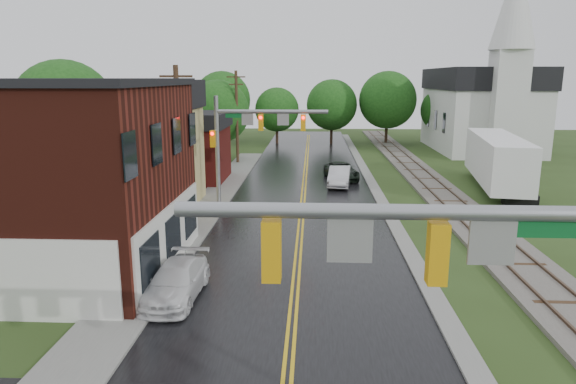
# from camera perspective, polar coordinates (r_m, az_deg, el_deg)

# --- Properties ---
(main_road) EXTENTS (10.00, 90.00, 0.02)m
(main_road) POSITION_cam_1_polar(r_m,az_deg,el_deg) (37.07, 1.72, -0.40)
(main_road) COLOR black
(main_road) RESTS_ON ground
(curb_right) EXTENTS (0.80, 70.00, 0.12)m
(curb_right) POSITION_cam_1_polar(r_m,az_deg,el_deg) (42.21, 9.20, 1.05)
(curb_right) COLOR gray
(curb_right) RESTS_ON ground
(sidewalk_left) EXTENTS (2.40, 50.00, 0.12)m
(sidewalk_left) POSITION_cam_1_polar(r_m,az_deg,el_deg) (32.93, -9.32, -2.23)
(sidewalk_left) COLOR gray
(sidewalk_left) RESTS_ON ground
(brick_building) EXTENTS (14.30, 10.30, 8.30)m
(brick_building) POSITION_cam_1_polar(r_m,az_deg,el_deg) (25.21, -28.67, 1.50)
(brick_building) COLOR #47170F
(brick_building) RESTS_ON ground
(yellow_house) EXTENTS (8.00, 7.00, 6.40)m
(yellow_house) POSITION_cam_1_polar(r_m,az_deg,el_deg) (34.54, -16.99, 3.50)
(yellow_house) COLOR tan
(yellow_house) RESTS_ON ground
(darkred_building) EXTENTS (7.00, 6.00, 4.40)m
(darkred_building) POSITION_cam_1_polar(r_m,az_deg,el_deg) (42.91, -11.64, 4.12)
(darkred_building) COLOR #3F0F0C
(darkred_building) RESTS_ON ground
(church) EXTENTS (10.40, 18.40, 20.00)m
(church) POSITION_cam_1_polar(r_m,az_deg,el_deg) (62.95, 21.00, 9.50)
(church) COLOR silver
(church) RESTS_ON ground
(railroad) EXTENTS (3.20, 80.00, 0.30)m
(railroad) POSITION_cam_1_polar(r_m,az_deg,el_deg) (42.96, 15.31, 1.10)
(railroad) COLOR #59544C
(railroad) RESTS_ON ground
(traffic_signal_near) EXTENTS (7.34, 0.30, 7.20)m
(traffic_signal_near) POSITION_cam_1_polar(r_m,az_deg,el_deg) (9.22, 20.68, -9.61)
(traffic_signal_near) COLOR gray
(traffic_signal_near) RESTS_ON ground
(traffic_signal_far) EXTENTS (7.34, 0.43, 7.20)m
(traffic_signal_far) POSITION_cam_1_polar(r_m,az_deg,el_deg) (33.54, -4.31, 6.82)
(traffic_signal_far) COLOR gray
(traffic_signal_far) RESTS_ON ground
(utility_pole_b) EXTENTS (1.80, 0.28, 9.00)m
(utility_pole_b) POSITION_cam_1_polar(r_m,az_deg,el_deg) (29.31, -12.01, 5.25)
(utility_pole_b) COLOR #382616
(utility_pole_b) RESTS_ON ground
(utility_pole_c) EXTENTS (1.80, 0.28, 9.00)m
(utility_pole_c) POSITION_cam_1_polar(r_m,az_deg,el_deg) (50.79, -5.71, 8.45)
(utility_pole_c) COLOR #382616
(utility_pole_c) RESTS_ON ground
(tree_left_b) EXTENTS (7.60, 7.60, 9.69)m
(tree_left_b) POSITION_cam_1_polar(r_m,az_deg,el_deg) (42.35, -23.35, 8.04)
(tree_left_b) COLOR black
(tree_left_b) RESTS_ON ground
(tree_left_c) EXTENTS (6.00, 6.00, 7.65)m
(tree_left_c) POSITION_cam_1_polar(r_m,az_deg,el_deg) (48.39, -14.78, 7.66)
(tree_left_c) COLOR black
(tree_left_c) RESTS_ON ground
(tree_left_e) EXTENTS (6.40, 6.40, 8.16)m
(tree_left_e) POSITION_cam_1_polar(r_m,az_deg,el_deg) (52.99, -7.63, 8.68)
(tree_left_e) COLOR black
(tree_left_e) RESTS_ON ground
(suv_dark) EXTENTS (2.99, 5.34, 1.41)m
(suv_dark) POSITION_cam_1_polar(r_m,az_deg,el_deg) (42.93, 5.94, 2.29)
(suv_dark) COLOR black
(suv_dark) RESTS_ON ground
(sedan_silver) EXTENTS (2.09, 4.74, 1.51)m
(sedan_silver) POSITION_cam_1_polar(r_m,az_deg,el_deg) (40.37, 5.74, 1.72)
(sedan_silver) COLOR #BDBCC1
(sedan_silver) RESTS_ON ground
(pickup_white) EXTENTS (2.04, 4.69, 1.34)m
(pickup_white) POSITION_cam_1_polar(r_m,az_deg,el_deg) (20.44, -12.33, -9.71)
(pickup_white) COLOR white
(pickup_white) RESTS_ON ground
(semi_trailer) EXTENTS (4.85, 13.36, 4.07)m
(semi_trailer) POSITION_cam_1_polar(r_m,az_deg,el_deg) (41.49, 22.23, 3.44)
(semi_trailer) COLOR black
(semi_trailer) RESTS_ON ground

